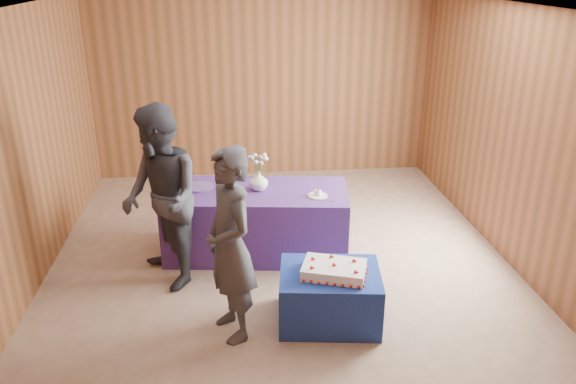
{
  "coord_description": "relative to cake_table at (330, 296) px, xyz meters",
  "views": [
    {
      "loc": [
        -0.49,
        -5.32,
        3.07
      ],
      "look_at": [
        0.08,
        0.1,
        0.84
      ],
      "focal_mm": 35.0,
      "sensor_mm": 36.0,
      "label": 1
    }
  ],
  "objects": [
    {
      "name": "ground",
      "position": [
        -0.35,
        1.0,
        -0.25
      ],
      "size": [
        6.0,
        6.0,
        0.0
      ],
      "primitive_type": "plane",
      "color": "#A0836E",
      "rests_on": "ground"
    },
    {
      "name": "cake_slice",
      "position": [
        0.06,
        1.18,
        0.54
      ],
      "size": [
        0.08,
        0.08,
        0.07
      ],
      "rotation": [
        0.0,
        0.0,
        -0.48
      ],
      "color": "white",
      "rests_on": "plate"
    },
    {
      "name": "knife",
      "position": [
        0.09,
        1.05,
        0.5
      ],
      "size": [
        0.25,
        0.1,
        0.0
      ],
      "primitive_type": "cube",
      "rotation": [
        0.0,
        0.0,
        -0.31
      ],
      "color": "silver",
      "rests_on": "serving_table"
    },
    {
      "name": "guest_left",
      "position": [
        -0.88,
        -0.09,
        0.62
      ],
      "size": [
        0.62,
        0.74,
        1.73
      ],
      "primitive_type": "imported",
      "rotation": [
        0.0,
        0.0,
        -1.19
      ],
      "color": "#35353E",
      "rests_on": "ground"
    },
    {
      "name": "cake_table",
      "position": [
        0.0,
        0.0,
        0.0
      ],
      "size": [
        0.98,
        0.81,
        0.5
      ],
      "primitive_type": "cube",
      "rotation": [
        0.0,
        0.0,
        -0.13
      ],
      "color": "navy",
      "rests_on": "ground"
    },
    {
      "name": "room_shell",
      "position": [
        -0.35,
        1.0,
        1.55
      ],
      "size": [
        5.04,
        6.04,
        2.72
      ],
      "color": "brown",
      "rests_on": "ground"
    },
    {
      "name": "sheet_cake",
      "position": [
        0.02,
        -0.04,
        0.3
      ],
      "size": [
        0.66,
        0.55,
        0.13
      ],
      "rotation": [
        0.0,
        0.0,
        -0.33
      ],
      "color": "white",
      "rests_on": "cake_table"
    },
    {
      "name": "platter",
      "position": [
        -1.22,
        1.55,
        0.51
      ],
      "size": [
        0.41,
        0.41,
        0.02
      ],
      "primitive_type": "cylinder",
      "rotation": [
        0.0,
        0.0,
        -0.37
      ],
      "color": "#5F4A94",
      "rests_on": "serving_table"
    },
    {
      "name": "vase",
      "position": [
        -0.56,
        1.43,
        0.61
      ],
      "size": [
        0.26,
        0.26,
        0.22
      ],
      "primitive_type": "imported",
      "rotation": [
        0.0,
        0.0,
        0.29
      ],
      "color": "silver",
      "rests_on": "serving_table"
    },
    {
      "name": "guest_right",
      "position": [
        -1.54,
        0.84,
        0.68
      ],
      "size": [
        1.01,
        1.11,
        1.86
      ],
      "primitive_type": "imported",
      "rotation": [
        0.0,
        0.0,
        -1.15
      ],
      "color": "#30303A",
      "rests_on": "ground"
    },
    {
      "name": "serving_table",
      "position": [
        -0.59,
        1.41,
        0.12
      ],
      "size": [
        2.1,
        1.15,
        0.75
      ],
      "primitive_type": "cube",
      "rotation": [
        0.0,
        0.0,
        -0.13
      ],
      "color": "#572F81",
      "rests_on": "ground"
    },
    {
      "name": "plate",
      "position": [
        0.06,
        1.18,
        0.51
      ],
      "size": [
        0.24,
        0.24,
        0.01
      ],
      "primitive_type": "cylinder",
      "rotation": [
        0.0,
        0.0,
        -0.12
      ],
      "color": "silver",
      "rests_on": "serving_table"
    },
    {
      "name": "flower_spray",
      "position": [
        -0.56,
        1.43,
        0.86
      ],
      "size": [
        0.23,
        0.22,
        0.17
      ],
      "color": "#28642A",
      "rests_on": "vase"
    }
  ]
}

